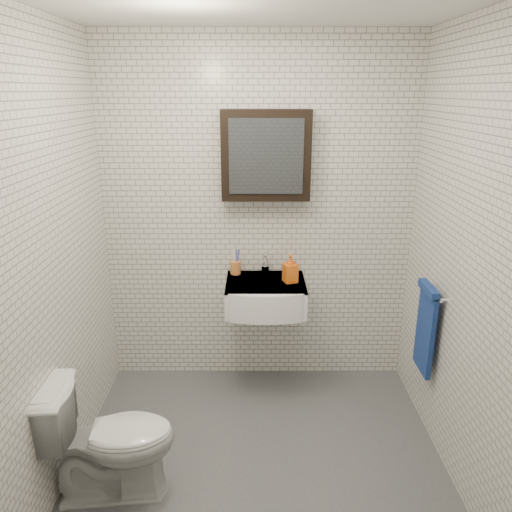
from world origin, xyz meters
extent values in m
cube|color=#4B4E52|center=(0.00, 0.00, 0.01)|extent=(2.20, 2.00, 0.01)
cube|color=silver|center=(0.00, 1.00, 1.25)|extent=(2.20, 0.02, 2.50)
cube|color=silver|center=(0.00, -1.00, 1.25)|extent=(2.20, 0.02, 2.50)
cube|color=silver|center=(-1.10, 0.00, 1.25)|extent=(0.02, 2.00, 2.50)
cube|color=silver|center=(1.10, 0.00, 1.25)|extent=(0.02, 2.00, 2.50)
cube|color=white|center=(0.05, 0.78, 0.75)|extent=(0.55, 0.45, 0.20)
cylinder|color=silver|center=(0.05, 0.80, 0.84)|extent=(0.31, 0.31, 0.02)
cylinder|color=silver|center=(0.05, 0.80, 0.85)|extent=(0.04, 0.04, 0.01)
cube|color=white|center=(0.05, 0.78, 0.84)|extent=(0.55, 0.45, 0.01)
cylinder|color=silver|center=(0.05, 0.94, 0.88)|extent=(0.06, 0.06, 0.06)
cylinder|color=silver|center=(0.05, 0.94, 0.94)|extent=(0.03, 0.03, 0.08)
cylinder|color=silver|center=(0.05, 0.88, 0.97)|extent=(0.02, 0.12, 0.02)
cube|color=silver|center=(0.05, 0.97, 0.99)|extent=(0.02, 0.09, 0.01)
cube|color=black|center=(0.05, 0.93, 1.70)|extent=(0.60, 0.14, 0.60)
cube|color=#3F444C|center=(0.05, 0.85, 1.70)|extent=(0.49, 0.01, 0.49)
cylinder|color=silver|center=(1.06, 0.35, 0.95)|extent=(0.02, 0.30, 0.02)
cylinder|color=silver|center=(1.08, 0.48, 0.95)|extent=(0.04, 0.02, 0.02)
cylinder|color=silver|center=(1.08, 0.22, 0.95)|extent=(0.04, 0.02, 0.02)
cube|color=navy|center=(1.05, 0.35, 0.68)|extent=(0.03, 0.26, 0.54)
cube|color=navy|center=(1.04, 0.35, 0.96)|extent=(0.05, 0.26, 0.05)
cylinder|color=#C67031|center=(-0.17, 0.93, 0.90)|extent=(0.08, 0.08, 0.09)
cylinder|color=white|center=(-0.18, 0.92, 0.96)|extent=(0.02, 0.03, 0.18)
cylinder|color=#3F48CC|center=(-0.15, 0.92, 0.95)|extent=(0.01, 0.02, 0.16)
cylinder|color=white|center=(-0.17, 0.95, 0.96)|extent=(0.02, 0.03, 0.19)
cylinder|color=#3F48CC|center=(-0.15, 0.94, 0.95)|extent=(0.02, 0.04, 0.17)
imported|color=#FF591A|center=(0.22, 0.77, 0.95)|extent=(0.11, 0.11, 0.20)
imported|color=silver|center=(-0.80, -0.24, 0.35)|extent=(0.72, 0.45, 0.69)
camera|label=1|loc=(-0.02, -2.46, 2.12)|focal=35.00mm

